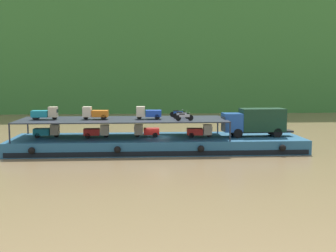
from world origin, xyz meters
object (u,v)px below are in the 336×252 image
mini_truck_lower_fore (200,131)px  mini_truck_upper_stern (45,113)px  mini_truck_lower_aft (97,131)px  motorcycle_upper_port (184,117)px  cargo_barge (158,144)px  covered_lorry (255,121)px  motorcycle_upper_centre (181,115)px  mini_truck_upper_mid (95,113)px  mini_truck_lower_mid (146,131)px  mini_truck_upper_fore (148,113)px  motorcycle_upper_stbd (178,113)px  mini_truck_lower_stern (47,131)px

mini_truck_lower_fore → mini_truck_upper_stern: mini_truck_upper_stern is taller
mini_truck_lower_aft → motorcycle_upper_port: (9.32, -2.11, 1.74)m
cargo_barge → mini_truck_upper_stern: (-12.09, -0.04, 3.44)m
covered_lorry → motorcycle_upper_centre: size_ratio=4.16×
mini_truck_upper_mid → motorcycle_upper_port: mini_truck_upper_mid is taller
mini_truck_lower_aft → mini_truck_lower_mid: (5.36, 0.05, 0.00)m
mini_truck_upper_fore → motorcycle_upper_stbd: 4.19m
covered_lorry → mini_truck_lower_stern: size_ratio=2.85×
motorcycle_upper_stbd → mini_truck_upper_fore: bearing=-145.2°
mini_truck_lower_aft → mini_truck_upper_mid: (-0.16, -0.11, 2.00)m
mini_truck_lower_fore → mini_truck_lower_stern: bearing=176.5°
mini_truck_lower_mid → mini_truck_upper_stern: bearing=-179.7°
covered_lorry → mini_truck_upper_stern: mini_truck_upper_stern is taller
mini_truck_lower_aft → mini_truck_upper_fore: mini_truck_upper_fore is taller
motorcycle_upper_port → mini_truck_lower_aft: bearing=167.3°
mini_truck_lower_fore → mini_truck_lower_mid: bearing=174.9°
motorcycle_upper_port → mini_truck_lower_fore: bearing=40.7°
covered_lorry → motorcycle_upper_port: (-8.10, -1.90, 0.74)m
mini_truck_lower_mid → motorcycle_upper_centre: 4.24m
mini_truck_upper_mid → motorcycle_upper_centre: size_ratio=1.46×
motorcycle_upper_port → cargo_barge: bearing=141.5°
mini_truck_lower_mid → mini_truck_upper_fore: (0.23, -0.20, 2.00)m
covered_lorry → mini_truck_lower_fore: bearing=-177.6°
covered_lorry → mini_truck_lower_mid: 12.10m
motorcycle_upper_stbd → mini_truck_lower_aft: bearing=-166.1°
covered_lorry → mini_truck_upper_stern: (-22.90, 0.21, 1.00)m
mini_truck_lower_mid → mini_truck_upper_fore: 2.02m
mini_truck_lower_stern → mini_truck_lower_mid: same height
mini_truck_upper_mid → mini_truck_lower_aft: bearing=33.7°
mini_truck_upper_fore → motorcycle_upper_stbd: bearing=34.8°
mini_truck_lower_aft → cargo_barge: bearing=0.4°
mini_truck_lower_fore → motorcycle_upper_stbd: size_ratio=1.47×
mini_truck_lower_stern → mini_truck_lower_aft: (5.46, -0.54, 0.00)m
covered_lorry → motorcycle_upper_stbd: 8.77m
covered_lorry → motorcycle_upper_centre: bearing=178.1°
mini_truck_lower_mid → mini_truck_lower_fore: bearing=-5.1°
mini_truck_lower_mid → motorcycle_upper_centre: motorcycle_upper_centre is taller
mini_truck_lower_mid → mini_truck_upper_mid: 5.87m
mini_truck_lower_stern → mini_truck_upper_mid: 5.70m
mini_truck_lower_mid → motorcycle_upper_port: motorcycle_upper_port is taller
mini_truck_lower_stern → mini_truck_upper_fore: bearing=-3.6°
mini_truck_upper_stern → motorcycle_upper_port: size_ratio=1.44×
mini_truck_upper_mid → motorcycle_upper_centre: (9.38, 0.18, -0.26)m
mini_truck_upper_stern → motorcycle_upper_centre: (14.70, 0.07, -0.26)m
mini_truck_lower_stern → mini_truck_lower_fore: size_ratio=1.00×
covered_lorry → mini_truck_lower_stern: 22.91m
mini_truck_lower_stern → motorcycle_upper_port: (14.77, -2.65, 1.74)m
mini_truck_upper_stern → motorcycle_upper_stbd: 14.68m
motorcycle_upper_centre → motorcycle_upper_stbd: 2.18m
mini_truck_upper_mid → mini_truck_upper_fore: same height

